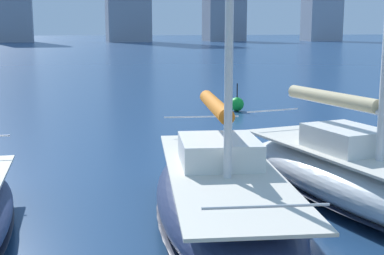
% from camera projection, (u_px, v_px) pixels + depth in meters
% --- Properties ---
extents(sailboat_tan, '(3.57, 8.65, 11.69)m').
position_uv_depth(sailboat_tan, '(357.00, 177.00, 12.35)').
color(sailboat_tan, silver).
rests_on(sailboat_tan, ground).
extents(sailboat_orange, '(3.92, 8.55, 9.65)m').
position_uv_depth(sailboat_orange, '(222.00, 195.00, 11.14)').
color(sailboat_orange, navy).
rests_on(sailboat_orange, ground).
extents(channel_buoy, '(0.70, 0.70, 1.40)m').
position_uv_depth(channel_buoy, '(237.00, 104.00, 26.84)').
color(channel_buoy, green).
rests_on(channel_buoy, ground).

